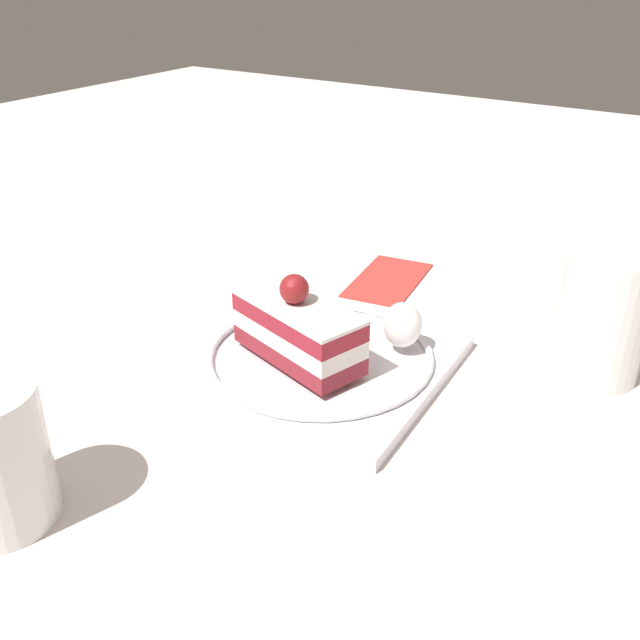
{
  "coord_description": "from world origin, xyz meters",
  "views": [
    {
      "loc": [
        -0.47,
        -0.32,
        0.33
      ],
      "look_at": [
        -0.02,
        -0.03,
        0.05
      ],
      "focal_mm": 40.72,
      "sensor_mm": 36.0,
      "label": 1
    }
  ],
  "objects_px": {
    "drink_glass_far": "(600,321)",
    "cake_slice": "(298,329)",
    "whipped_cream_dollop": "(402,325)",
    "fork": "(276,309)",
    "folded_napkin": "(388,279)",
    "dessert_plate": "(320,360)"
  },
  "relations": [
    {
      "from": "folded_napkin",
      "to": "cake_slice",
      "type": "bearing_deg",
      "value": -172.93
    },
    {
      "from": "dessert_plate",
      "to": "cake_slice",
      "type": "height_order",
      "value": "cake_slice"
    },
    {
      "from": "cake_slice",
      "to": "drink_glass_far",
      "type": "bearing_deg",
      "value": -56.62
    },
    {
      "from": "dessert_plate",
      "to": "whipped_cream_dollop",
      "type": "height_order",
      "value": "whipped_cream_dollop"
    },
    {
      "from": "fork",
      "to": "folded_napkin",
      "type": "bearing_deg",
      "value": -14.06
    },
    {
      "from": "cake_slice",
      "to": "whipped_cream_dollop",
      "type": "height_order",
      "value": "cake_slice"
    },
    {
      "from": "drink_glass_far",
      "to": "folded_napkin",
      "type": "height_order",
      "value": "drink_glass_far"
    },
    {
      "from": "fork",
      "to": "drink_glass_far",
      "type": "height_order",
      "value": "drink_glass_far"
    },
    {
      "from": "dessert_plate",
      "to": "folded_napkin",
      "type": "bearing_deg",
      "value": 10.75
    },
    {
      "from": "whipped_cream_dollop",
      "to": "fork",
      "type": "relative_size",
      "value": 0.37
    },
    {
      "from": "dessert_plate",
      "to": "cake_slice",
      "type": "distance_m",
      "value": 0.04
    },
    {
      "from": "whipped_cream_dollop",
      "to": "dessert_plate",
      "type": "bearing_deg",
      "value": 131.19
    },
    {
      "from": "dessert_plate",
      "to": "cake_slice",
      "type": "bearing_deg",
      "value": 147.56
    },
    {
      "from": "dessert_plate",
      "to": "drink_glass_far",
      "type": "relative_size",
      "value": 1.95
    },
    {
      "from": "dessert_plate",
      "to": "cake_slice",
      "type": "xyz_separation_m",
      "value": [
        -0.02,
        0.01,
        0.04
      ]
    },
    {
      "from": "whipped_cream_dollop",
      "to": "drink_glass_far",
      "type": "relative_size",
      "value": 0.36
    },
    {
      "from": "drink_glass_far",
      "to": "folded_napkin",
      "type": "xyz_separation_m",
      "value": [
        0.07,
        0.23,
        -0.05
      ]
    },
    {
      "from": "whipped_cream_dollop",
      "to": "fork",
      "type": "distance_m",
      "value": 0.13
    },
    {
      "from": "dessert_plate",
      "to": "fork",
      "type": "height_order",
      "value": "fork"
    },
    {
      "from": "drink_glass_far",
      "to": "folded_napkin",
      "type": "bearing_deg",
      "value": 72.66
    },
    {
      "from": "cake_slice",
      "to": "whipped_cream_dollop",
      "type": "relative_size",
      "value": 3.21
    },
    {
      "from": "drink_glass_far",
      "to": "cake_slice",
      "type": "bearing_deg",
      "value": 123.38
    }
  ]
}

